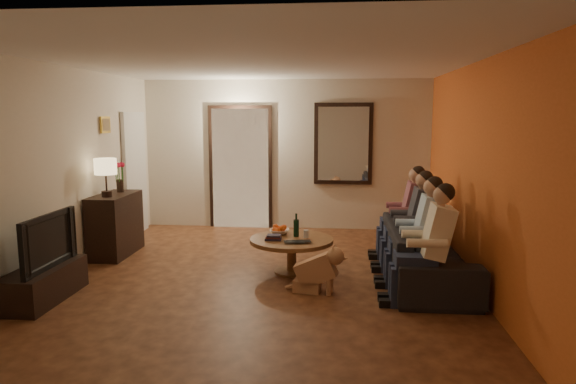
# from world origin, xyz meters

# --- Properties ---
(floor) EXTENTS (5.00, 6.00, 0.01)m
(floor) POSITION_xyz_m (0.00, 0.00, 0.00)
(floor) COLOR #3E1E10
(floor) RESTS_ON ground
(ceiling) EXTENTS (5.00, 6.00, 0.01)m
(ceiling) POSITION_xyz_m (0.00, 0.00, 2.60)
(ceiling) COLOR white
(ceiling) RESTS_ON back_wall
(back_wall) EXTENTS (5.00, 0.02, 2.60)m
(back_wall) POSITION_xyz_m (0.00, 3.00, 1.30)
(back_wall) COLOR beige
(back_wall) RESTS_ON floor
(front_wall) EXTENTS (5.00, 0.02, 2.60)m
(front_wall) POSITION_xyz_m (0.00, -3.00, 1.30)
(front_wall) COLOR beige
(front_wall) RESTS_ON floor
(left_wall) EXTENTS (0.02, 6.00, 2.60)m
(left_wall) POSITION_xyz_m (-2.50, 0.00, 1.30)
(left_wall) COLOR beige
(left_wall) RESTS_ON floor
(right_wall) EXTENTS (0.02, 6.00, 2.60)m
(right_wall) POSITION_xyz_m (2.50, 0.00, 1.30)
(right_wall) COLOR beige
(right_wall) RESTS_ON floor
(orange_accent) EXTENTS (0.01, 6.00, 2.60)m
(orange_accent) POSITION_xyz_m (2.49, 0.00, 1.30)
(orange_accent) COLOR #D25E23
(orange_accent) RESTS_ON right_wall
(kitchen_doorway) EXTENTS (1.00, 0.06, 2.10)m
(kitchen_doorway) POSITION_xyz_m (-0.80, 2.98, 1.05)
(kitchen_doorway) COLOR #FFE0A5
(kitchen_doorway) RESTS_ON floor
(door_trim) EXTENTS (1.12, 0.04, 2.22)m
(door_trim) POSITION_xyz_m (-0.80, 2.97, 1.05)
(door_trim) COLOR black
(door_trim) RESTS_ON floor
(fridge_glimpse) EXTENTS (0.45, 0.03, 1.70)m
(fridge_glimpse) POSITION_xyz_m (-0.55, 2.98, 0.90)
(fridge_glimpse) COLOR silver
(fridge_glimpse) RESTS_ON floor
(mirror_frame) EXTENTS (1.00, 0.05, 1.40)m
(mirror_frame) POSITION_xyz_m (1.00, 2.96, 1.50)
(mirror_frame) COLOR black
(mirror_frame) RESTS_ON back_wall
(mirror_glass) EXTENTS (0.86, 0.02, 1.26)m
(mirror_glass) POSITION_xyz_m (1.00, 2.93, 1.50)
(mirror_glass) COLOR white
(mirror_glass) RESTS_ON back_wall
(white_door) EXTENTS (0.06, 0.85, 2.04)m
(white_door) POSITION_xyz_m (-2.46, 2.30, 1.02)
(white_door) COLOR white
(white_door) RESTS_ON floor
(framed_art) EXTENTS (0.03, 0.28, 0.24)m
(framed_art) POSITION_xyz_m (-2.47, 1.30, 1.85)
(framed_art) COLOR #B28C33
(framed_art) RESTS_ON left_wall
(art_canvas) EXTENTS (0.01, 0.22, 0.18)m
(art_canvas) POSITION_xyz_m (-2.46, 1.30, 1.85)
(art_canvas) COLOR brown
(art_canvas) RESTS_ON left_wall
(dresser) EXTENTS (0.45, 0.99, 0.88)m
(dresser) POSITION_xyz_m (-2.25, 0.99, 0.44)
(dresser) COLOR black
(dresser) RESTS_ON floor
(table_lamp) EXTENTS (0.30, 0.30, 0.54)m
(table_lamp) POSITION_xyz_m (-2.25, 0.77, 1.15)
(table_lamp) COLOR beige
(table_lamp) RESTS_ON dresser
(flower_vase) EXTENTS (0.14, 0.14, 0.44)m
(flower_vase) POSITION_xyz_m (-2.25, 1.21, 1.10)
(flower_vase) COLOR red
(flower_vase) RESTS_ON dresser
(tv_stand) EXTENTS (0.45, 1.10, 0.37)m
(tv_stand) POSITION_xyz_m (-2.25, -0.87, 0.18)
(tv_stand) COLOR black
(tv_stand) RESTS_ON floor
(tv) EXTENTS (1.02, 0.13, 0.58)m
(tv) POSITION_xyz_m (-2.25, -0.87, 0.66)
(tv) COLOR black
(tv) RESTS_ON tv_stand
(sofa) EXTENTS (2.30, 0.91, 0.67)m
(sofa) POSITION_xyz_m (1.99, 0.27, 0.34)
(sofa) COLOR black
(sofa) RESTS_ON floor
(person_a) EXTENTS (0.60, 0.40, 1.20)m
(person_a) POSITION_xyz_m (1.89, -0.63, 0.60)
(person_a) COLOR tan
(person_a) RESTS_ON sofa
(person_b) EXTENTS (0.60, 0.40, 1.20)m
(person_b) POSITION_xyz_m (1.89, -0.03, 0.60)
(person_b) COLOR tan
(person_b) RESTS_ON sofa
(person_c) EXTENTS (0.60, 0.40, 1.20)m
(person_c) POSITION_xyz_m (1.89, 0.57, 0.60)
(person_c) COLOR tan
(person_c) RESTS_ON sofa
(person_d) EXTENTS (0.60, 0.40, 1.20)m
(person_d) POSITION_xyz_m (1.89, 1.17, 0.60)
(person_d) COLOR tan
(person_d) RESTS_ON sofa
(dog) EXTENTS (0.59, 0.33, 0.56)m
(dog) POSITION_xyz_m (0.68, -0.34, 0.28)
(dog) COLOR #B27B52
(dog) RESTS_ON floor
(coffee_table) EXTENTS (1.15, 1.15, 0.45)m
(coffee_table) POSITION_xyz_m (0.34, 0.36, 0.23)
(coffee_table) COLOR brown
(coffee_table) RESTS_ON floor
(bowl) EXTENTS (0.26, 0.26, 0.06)m
(bowl) POSITION_xyz_m (0.16, 0.58, 0.48)
(bowl) COLOR white
(bowl) RESTS_ON coffee_table
(oranges) EXTENTS (0.20, 0.20, 0.08)m
(oranges) POSITION_xyz_m (0.16, 0.58, 0.55)
(oranges) COLOR #F25414
(oranges) RESTS_ON bowl
(wine_bottle) EXTENTS (0.07, 0.07, 0.31)m
(wine_bottle) POSITION_xyz_m (0.39, 0.46, 0.60)
(wine_bottle) COLOR black
(wine_bottle) RESTS_ON coffee_table
(wine_glass) EXTENTS (0.06, 0.06, 0.10)m
(wine_glass) POSITION_xyz_m (0.52, 0.41, 0.50)
(wine_glass) COLOR silver
(wine_glass) RESTS_ON coffee_table
(book_stack) EXTENTS (0.20, 0.15, 0.07)m
(book_stack) POSITION_xyz_m (0.12, 0.26, 0.48)
(book_stack) COLOR black
(book_stack) RESTS_ON coffee_table
(laptop) EXTENTS (0.37, 0.27, 0.03)m
(laptop) POSITION_xyz_m (0.44, 0.08, 0.46)
(laptop) COLOR black
(laptop) RESTS_ON coffee_table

